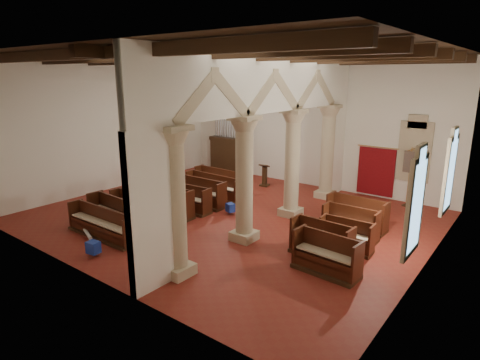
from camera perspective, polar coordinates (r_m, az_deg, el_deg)
name	(u,v)px	position (r m, az deg, el deg)	size (l,w,h in m)	color
floor	(230,216)	(15.51, -1.42, -5.17)	(14.00, 14.00, 0.00)	maroon
ceiling	(229,53)	(14.61, -1.58, 17.56)	(14.00, 14.00, 0.00)	#332011
wall_back	(308,124)	(19.75, 9.60, 7.89)	(14.00, 0.02, 6.00)	white
wall_front	(80,168)	(10.85, -21.81, 1.58)	(14.00, 0.02, 6.00)	white
wall_left	(114,125)	(19.88, -17.55, 7.46)	(0.02, 12.00, 6.00)	white
wall_right	(436,164)	(11.77, 26.11, 2.09)	(0.02, 12.00, 6.00)	white
ceiling_beams	(229,59)	(14.60, -1.57, 16.85)	(13.80, 11.80, 0.30)	#351F10
arcade	(271,127)	(13.64, 4.44, 7.47)	(0.90, 11.90, 6.00)	tan
window_right_a	(417,207)	(10.54, 23.82, -3.50)	(0.03, 1.00, 2.20)	#2F6B4D
window_right_b	(450,175)	(14.35, 27.74, 0.64)	(0.03, 1.00, 2.20)	#2F6B4D
window_back	(415,152)	(18.08, 23.59, 3.69)	(1.00, 0.03, 2.20)	#2F6B4D
pipe_organ	(229,149)	(22.04, -1.61, 4.49)	(2.10, 0.85, 4.40)	#351F10
lectern	(265,177)	(19.58, 3.51, 0.46)	(0.51, 0.52, 1.12)	#392312
dossal_curtain	(376,171)	(18.63, 18.77, 1.17)	(1.80, 0.07, 2.17)	maroon
processional_banner	(408,187)	(17.88, 22.75, -0.92)	(0.56, 0.72, 2.47)	#351F10
hymnal_box_a	(93,247)	(12.90, -20.14, -8.98)	(0.36, 0.30, 0.36)	navy
hymnal_box_b	(160,221)	(14.64, -11.31, -5.68)	(0.28, 0.23, 0.28)	navy
hymnal_box_c	(230,208)	(15.66, -1.39, -3.94)	(0.33, 0.27, 0.33)	navy
tube_heater_a	(87,233)	(14.41, -20.91, -7.09)	(0.11, 0.11, 1.10)	white
tube_heater_b	(116,216)	(15.79, -17.26, -4.87)	(0.10, 0.10, 1.01)	white
nave_pew_0	(102,228)	(14.25, -19.04, -6.45)	(3.10, 0.67, 0.99)	#351F10
nave_pew_1	(117,220)	(14.66, -17.10, -5.47)	(2.88, 0.93, 1.13)	#351F10
nave_pew_2	(141,212)	(15.45, -13.85, -4.43)	(3.04, 0.72, 0.97)	#351F10
nave_pew_3	(161,205)	(15.90, -11.16, -3.50)	(2.92, 0.92, 1.15)	#351F10
nave_pew_4	(178,201)	(16.43, -8.76, -2.93)	(3.03, 0.89, 1.05)	#351F10
nave_pew_5	(192,195)	(17.09, -6.79, -2.08)	(3.25, 0.84, 1.12)	#351F10
nave_pew_6	(213,190)	(17.91, -3.82, -1.37)	(2.99, 0.76, 0.98)	#351F10
nave_pew_7	(221,184)	(18.86, -2.75, -0.52)	(2.98, 0.80, 1.00)	#351F10
aisle_pew_0	(326,260)	(11.39, 12.15, -11.08)	(1.90, 0.86, 1.11)	#351F10
aisle_pew_1	(321,245)	(12.32, 11.47, -9.04)	(1.90, 0.81, 1.09)	#351F10
aisle_pew_2	(346,240)	(12.97, 14.83, -8.21)	(1.66, 0.70, 0.97)	#351F10
aisle_pew_3	(350,228)	(13.84, 15.36, -6.61)	(1.82, 0.72, 1.07)	#351F10
aisle_pew_4	(356,218)	(14.79, 16.20, -5.21)	(2.13, 0.82, 1.12)	#351F10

